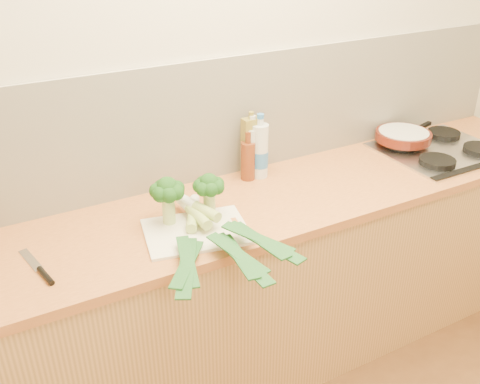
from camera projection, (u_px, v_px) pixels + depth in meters
The scene contains 15 objects.
room_shell at pixel (235, 117), 2.37m from camera, with size 3.50×3.50×3.50m.
counter at pixel (265, 282), 2.48m from camera, with size 3.20×0.62×0.90m.
gas_hob at pixel (441, 149), 2.69m from camera, with size 0.58×0.50×0.04m.
chopping_board at pixel (196, 231), 2.02m from camera, with size 0.39×0.28×0.01m, color silver.
broccoli_left at pixel (167, 192), 2.01m from camera, with size 0.13×0.14×0.19m.
broccoli_right at pixel (209, 187), 2.06m from camera, with size 0.12×0.13×0.18m.
leek_front at pixel (191, 231), 1.97m from camera, with size 0.34×0.59×0.04m.
leek_mid at pixel (207, 225), 1.97m from camera, with size 0.11×0.69×0.04m.
leek_back at pixel (222, 220), 1.97m from camera, with size 0.23×0.61×0.04m.
chefs_knife at pixel (42, 272), 1.80m from camera, with size 0.08×0.27×0.02m.
skillet at pixel (404, 135), 2.73m from camera, with size 0.40×0.28×0.05m.
oil_tin at pixel (251, 147), 2.40m from camera, with size 0.08×0.05×0.31m.
glass_bottle at pixel (252, 151), 2.40m from camera, with size 0.07×0.07×0.29m.
amber_bottle at pixel (248, 160), 2.39m from camera, with size 0.06×0.06×0.23m.
water_bottle at pixel (260, 152), 2.40m from camera, with size 0.08×0.08×0.28m.
Camera 1 is at (-1.06, -0.50, 1.99)m, focal length 40.00 mm.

